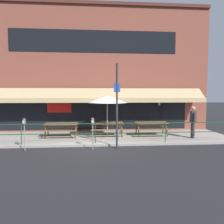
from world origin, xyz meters
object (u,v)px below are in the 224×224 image
street_sign_pole (117,105)px  parking_meter_far (93,124)px  picnic_table_right (151,125)px  picnic_table_centre (107,125)px  parking_meter_near (24,124)px  picnic_table_left (61,126)px  patio_umbrella_centre (107,99)px  pedestrian_walking (193,120)px

street_sign_pole → parking_meter_far: bearing=-173.3°
picnic_table_right → street_sign_pole: bearing=-132.1°
picnic_table_right → picnic_table_centre: bearing=177.7°
picnic_table_right → street_sign_pole: (-2.24, -2.47, 1.25)m
picnic_table_right → parking_meter_near: size_ratio=1.27×
picnic_table_left → picnic_table_centre: size_ratio=1.00×
picnic_table_right → parking_meter_far: size_ratio=1.27×
picnic_table_left → patio_umbrella_centre: size_ratio=0.76×
patio_umbrella_centre → pedestrian_walking: bearing=-8.9°
parking_meter_near → street_sign_pole: street_sign_pole is taller
patio_umbrella_centre → parking_meter_near: bearing=-147.9°
parking_meter_near → picnic_table_centre: bearing=35.0°
parking_meter_near → patio_umbrella_centre: bearing=32.1°
picnic_table_centre → patio_umbrella_centre: patio_umbrella_centre is taller
pedestrian_walking → street_sign_pole: 4.65m
parking_meter_near → pedestrian_walking: bearing=11.1°
picnic_table_left → pedestrian_walking: (7.09, -0.84, 0.35)m
picnic_table_right → pedestrian_walking: pedestrian_walking is taller
picnic_table_right → patio_umbrella_centre: size_ratio=0.76×
picnic_table_centre → patio_umbrella_centre: (0.00, -0.27, 1.47)m
parking_meter_far → patio_umbrella_centre: bearing=71.9°
picnic_table_centre → patio_umbrella_centre: bearing=-90.0°
picnic_table_left → parking_meter_near: 2.78m
patio_umbrella_centre → parking_meter_far: 2.76m
patio_umbrella_centre → pedestrian_walking: patio_umbrella_centre is taller
picnic_table_centre → street_sign_pole: street_sign_pole is taller
picnic_table_left → picnic_table_right: same height
picnic_table_right → parking_meter_far: parking_meter_far is taller
patio_umbrella_centre → parking_meter_far: (-0.79, -2.43, -1.03)m
picnic_table_centre → parking_meter_far: parking_meter_far is taller
picnic_table_right → pedestrian_walking: (2.04, -0.88, 0.35)m
parking_meter_far → picnic_table_right: bearing=38.1°
patio_umbrella_centre → parking_meter_far: size_ratio=1.67×
picnic_table_left → street_sign_pole: size_ratio=0.47×
patio_umbrella_centre → parking_meter_near: size_ratio=1.67×
pedestrian_walking → street_sign_pole: street_sign_pole is taller
pedestrian_walking → parking_meter_near: 8.45m
picnic_table_centre → parking_meter_far: (-0.79, -2.70, 0.44)m
parking_meter_far → pedestrian_walking: bearing=17.8°
picnic_table_centre → pedestrian_walking: bearing=-12.1°
picnic_table_left → parking_meter_far: 3.13m
picnic_table_centre → picnic_table_right: same height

